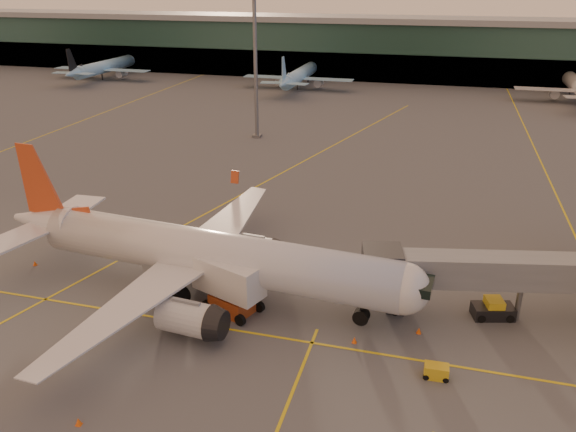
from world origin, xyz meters
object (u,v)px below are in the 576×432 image
(main_airplane, at_px, (200,255))
(pushback_tug, at_px, (493,310))
(catering_truck, at_px, (229,283))
(gpu_cart, at_px, (436,372))

(main_airplane, height_order, pushback_tug, main_airplane)
(catering_truck, relative_size, gpu_cart, 3.72)
(main_airplane, height_order, gpu_cart, main_airplane)
(main_airplane, xyz_separation_m, pushback_tug, (26.44, 3.17, -3.47))
(main_airplane, bearing_deg, gpu_cart, -11.78)
(gpu_cart, distance_m, pushback_tug, 10.81)
(catering_truck, bearing_deg, gpu_cart, 5.95)
(pushback_tug, bearing_deg, main_airplane, 171.62)
(gpu_cart, relative_size, pushback_tug, 0.48)
(main_airplane, relative_size, catering_truck, 6.09)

